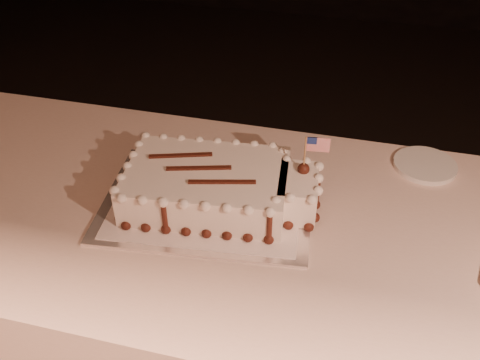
% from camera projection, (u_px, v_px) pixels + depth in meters
% --- Properties ---
extents(room_shell, '(6.10, 8.10, 2.90)m').
position_uv_depth(room_shell, '(84.00, 74.00, 0.39)').
color(room_shell, black).
rests_on(room_shell, ground).
extents(banquet_table, '(2.40, 0.80, 0.75)m').
position_uv_depth(banquet_table, '(252.00, 320.00, 1.47)').
color(banquet_table, beige).
rests_on(banquet_table, ground).
extents(cake_board, '(0.53, 0.42, 0.01)m').
position_uv_depth(cake_board, '(208.00, 202.00, 1.29)').
color(cake_board, white).
rests_on(cake_board, banquet_table).
extents(doily, '(0.48, 0.38, 0.00)m').
position_uv_depth(doily, '(208.00, 200.00, 1.29)').
color(doily, white).
rests_on(doily, cake_board).
extents(sheet_cake, '(0.48, 0.30, 0.19)m').
position_uv_depth(sheet_cake, '(218.00, 186.00, 1.25)').
color(sheet_cake, white).
rests_on(sheet_cake, doily).
extents(side_plate, '(0.16, 0.16, 0.01)m').
position_uv_depth(side_plate, '(425.00, 165.00, 1.40)').
color(side_plate, silver).
rests_on(side_plate, banquet_table).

